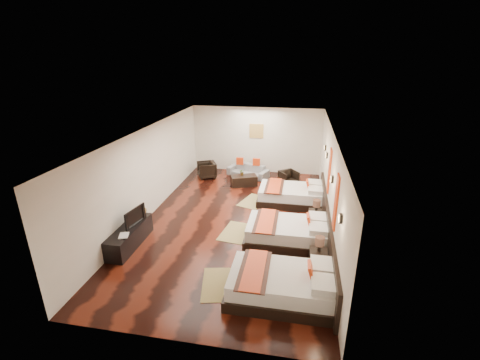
% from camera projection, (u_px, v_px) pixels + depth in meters
% --- Properties ---
extents(floor, '(5.50, 9.50, 0.01)m').
position_uv_depth(floor, '(235.00, 220.00, 10.32)').
color(floor, black).
rests_on(floor, ground).
extents(ceiling, '(5.50, 9.50, 0.01)m').
position_uv_depth(ceiling, '(234.00, 132.00, 9.33)').
color(ceiling, white).
rests_on(ceiling, floor).
extents(back_wall, '(5.50, 0.01, 2.80)m').
position_uv_depth(back_wall, '(256.00, 140.00, 14.19)').
color(back_wall, silver).
rests_on(back_wall, floor).
extents(left_wall, '(0.01, 9.50, 2.80)m').
position_uv_depth(left_wall, '(148.00, 173.00, 10.29)').
color(left_wall, silver).
rests_on(left_wall, floor).
extents(right_wall, '(0.01, 9.50, 2.80)m').
position_uv_depth(right_wall, '(330.00, 184.00, 9.36)').
color(right_wall, silver).
rests_on(right_wall, floor).
extents(headboard_panel, '(0.08, 6.60, 0.90)m').
position_uv_depth(headboard_panel, '(327.00, 227.00, 8.97)').
color(headboard_panel, black).
rests_on(headboard_panel, floor).
extents(bed_near, '(2.34, 1.47, 0.89)m').
position_uv_depth(bed_near, '(284.00, 285.00, 6.96)').
color(bed_near, black).
rests_on(bed_near, floor).
extents(bed_mid, '(2.30, 1.44, 0.88)m').
position_uv_depth(bed_mid, '(289.00, 232.00, 9.03)').
color(bed_mid, black).
rests_on(bed_mid, floor).
extents(bed_far, '(2.29, 1.44, 0.87)m').
position_uv_depth(bed_far, '(292.00, 195.00, 11.44)').
color(bed_far, black).
rests_on(bed_far, floor).
extents(nightstand_a, '(0.42, 0.42, 0.84)m').
position_uv_depth(nightstand_a, '(318.00, 257.00, 7.93)').
color(nightstand_a, black).
rests_on(nightstand_a, floor).
extents(nightstand_b, '(0.42, 0.42, 0.84)m').
position_uv_depth(nightstand_b, '(316.00, 216.00, 9.92)').
color(nightstand_b, black).
rests_on(nightstand_b, floor).
extents(jute_mat_near, '(0.98, 1.33, 0.01)m').
position_uv_depth(jute_mat_near, '(219.00, 284.00, 7.44)').
color(jute_mat_near, '#9A894E').
rests_on(jute_mat_near, floor).
extents(jute_mat_mid, '(0.92, 1.30, 0.01)m').
position_uv_depth(jute_mat_mid, '(236.00, 232.00, 9.62)').
color(jute_mat_mid, '#9A894E').
rests_on(jute_mat_mid, floor).
extents(jute_mat_far, '(1.09, 1.38, 0.01)m').
position_uv_depth(jute_mat_far, '(253.00, 201.00, 11.63)').
color(jute_mat_far, '#9A894E').
rests_on(jute_mat_far, floor).
extents(tv_console, '(0.50, 1.80, 0.55)m').
position_uv_depth(tv_console, '(130.00, 236.00, 8.88)').
color(tv_console, black).
rests_on(tv_console, floor).
extents(tv, '(0.24, 0.84, 0.48)m').
position_uv_depth(tv, '(133.00, 216.00, 8.86)').
color(tv, black).
rests_on(tv, tv_console).
extents(book, '(0.32, 0.37, 0.03)m').
position_uv_depth(book, '(119.00, 236.00, 8.32)').
color(book, black).
rests_on(book, tv_console).
extents(figurine, '(0.33, 0.33, 0.32)m').
position_uv_depth(figurine, '(141.00, 209.00, 9.43)').
color(figurine, brown).
rests_on(figurine, tv_console).
extents(sofa, '(1.86, 1.25, 0.51)m').
position_uv_depth(sofa, '(248.00, 171.00, 13.95)').
color(sofa, gray).
rests_on(sofa, floor).
extents(armchair_left, '(0.97, 0.96, 0.67)m').
position_uv_depth(armchair_left, '(207.00, 170.00, 13.80)').
color(armchair_left, black).
rests_on(armchair_left, floor).
extents(armchair_right, '(0.88, 0.89, 0.58)m').
position_uv_depth(armchair_right, '(289.00, 178.00, 13.01)').
color(armchair_right, black).
rests_on(armchair_right, floor).
extents(coffee_table, '(1.11, 0.83, 0.40)m').
position_uv_depth(coffee_table, '(244.00, 181.00, 13.01)').
color(coffee_table, black).
rests_on(coffee_table, floor).
extents(table_plant, '(0.27, 0.25, 0.24)m').
position_uv_depth(table_plant, '(242.00, 172.00, 12.97)').
color(table_plant, '#2B541C').
rests_on(table_plant, coffee_table).
extents(orange_panel_a, '(0.04, 0.40, 1.30)m').
position_uv_depth(orange_panel_a, '(336.00, 202.00, 7.51)').
color(orange_panel_a, '#D86014').
rests_on(orange_panel_a, right_wall).
extents(orange_panel_b, '(0.04, 0.40, 1.30)m').
position_uv_depth(orange_panel_b, '(329.00, 171.00, 9.53)').
color(orange_panel_b, '#D86014').
rests_on(orange_panel_b, right_wall).
extents(sconce_near, '(0.07, 0.12, 0.18)m').
position_uv_depth(sconce_near, '(340.00, 218.00, 6.45)').
color(sconce_near, black).
rests_on(sconce_near, right_wall).
extents(sconce_mid, '(0.07, 0.12, 0.18)m').
position_uv_depth(sconce_mid, '(332.00, 179.00, 8.47)').
color(sconce_mid, black).
rests_on(sconce_mid, right_wall).
extents(sconce_far, '(0.07, 0.12, 0.18)m').
position_uv_depth(sconce_far, '(327.00, 155.00, 10.49)').
color(sconce_far, black).
rests_on(sconce_far, right_wall).
extents(sconce_lounge, '(0.07, 0.12, 0.18)m').
position_uv_depth(sconce_lounge, '(325.00, 148.00, 11.32)').
color(sconce_lounge, black).
rests_on(sconce_lounge, right_wall).
extents(gold_artwork, '(0.60, 0.04, 0.60)m').
position_uv_depth(gold_artwork, '(256.00, 131.00, 14.03)').
color(gold_artwork, '#AD873F').
rests_on(gold_artwork, back_wall).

